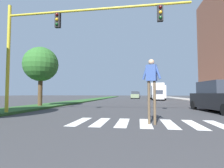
# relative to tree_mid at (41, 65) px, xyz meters

# --- Properties ---
(ground_plane) EXTENTS (140.00, 140.00, 0.00)m
(ground_plane) POSITION_rel_tree_mid_xyz_m (8.49, 15.73, -3.64)
(ground_plane) COLOR #38383A
(crosswalk) EXTENTS (5.85, 2.20, 0.01)m
(crosswalk) POSITION_rel_tree_mid_xyz_m (8.49, -6.52, -3.64)
(crosswalk) COLOR silver
(crosswalk) RESTS_ON ground_plane
(median_strip) EXTENTS (2.75, 64.00, 0.15)m
(median_strip) POSITION_rel_tree_mid_xyz_m (-0.01, 13.73, -3.57)
(median_strip) COLOR #2D5B28
(median_strip) RESTS_ON ground_plane
(tree_mid) EXTENTS (2.91, 2.91, 4.98)m
(tree_mid) POSITION_rel_tree_mid_xyz_m (0.00, 0.00, 0.00)
(tree_mid) COLOR #4C3823
(tree_mid) RESTS_ON median_strip
(sidewalk_right) EXTENTS (3.00, 64.00, 0.15)m
(sidewalk_right) POSITION_rel_tree_mid_xyz_m (17.07, 13.73, -3.57)
(sidewalk_right) COLOR #9E9991
(sidewalk_right) RESTS_ON ground_plane
(traffic_light_gantry) EXTENTS (9.79, 0.30, 6.00)m
(traffic_light_gantry) POSITION_rel_tree_mid_xyz_m (4.00, -5.00, 0.75)
(traffic_light_gantry) COLOR gold
(traffic_light_gantry) RESTS_ON median_strip
(pedestrian_performer) EXTENTS (0.73, 0.35, 2.49)m
(pedestrian_performer) POSITION_rel_tree_mid_xyz_m (8.73, -6.78, -1.98)
(pedestrian_performer) COLOR brown
(pedestrian_performer) RESTS_ON ground_plane
(suv_crossing) EXTENTS (2.50, 4.80, 1.97)m
(suv_crossing) POSITION_rel_tree_mid_xyz_m (13.33, -1.68, -2.71)
(suv_crossing) COLOR black
(suv_crossing) RESTS_ON ground_plane
(sedan_midblock) EXTENTS (2.02, 4.26, 1.73)m
(sedan_midblock) POSITION_rel_tree_mid_xyz_m (11.52, 16.87, -2.84)
(sedan_midblock) COLOR #B7B7BC
(sedan_midblock) RESTS_ON ground_plane
(sedan_distant) EXTENTS (1.84, 4.42, 1.66)m
(sedan_distant) POSITION_rel_tree_mid_xyz_m (7.45, 25.83, -2.87)
(sedan_distant) COLOR gray
(sedan_distant) RESTS_ON ground_plane
(sedan_far_horizon) EXTENTS (2.01, 4.52, 1.71)m
(sedan_far_horizon) POSITION_rel_tree_mid_xyz_m (7.76, 39.32, -2.85)
(sedan_far_horizon) COLOR #474C51
(sedan_far_horizon) RESTS_ON ground_plane
(truck_box_delivery) EXTENTS (2.40, 6.20, 3.10)m
(truck_box_delivery) POSITION_rel_tree_mid_xyz_m (11.68, 19.41, -2.01)
(truck_box_delivery) COLOR #B7B7BC
(truck_box_delivery) RESTS_ON ground_plane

